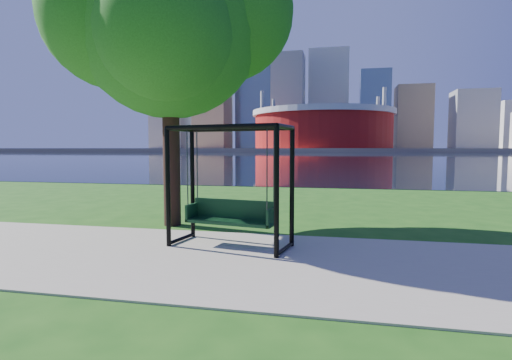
% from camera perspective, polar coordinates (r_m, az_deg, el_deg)
% --- Properties ---
extents(ground, '(900.00, 900.00, 0.00)m').
position_cam_1_polar(ground, '(7.12, 0.27, -10.52)').
color(ground, '#1E5114').
rests_on(ground, ground).
extents(path, '(120.00, 4.00, 0.03)m').
position_cam_1_polar(path, '(6.64, -0.64, -11.49)').
color(path, '#9E937F').
rests_on(path, ground).
extents(river, '(900.00, 180.00, 0.02)m').
position_cam_1_polar(river, '(108.75, 11.41, 3.47)').
color(river, black).
rests_on(river, ground).
extents(far_bank, '(900.00, 228.00, 2.00)m').
position_cam_1_polar(far_bank, '(312.73, 11.91, 4.27)').
color(far_bank, '#937F60').
rests_on(far_bank, ground).
extents(stadium, '(83.00, 83.00, 32.00)m').
position_cam_1_polar(stadium, '(242.31, 9.50, 7.39)').
color(stadium, maroon).
rests_on(stadium, far_bank).
extents(skyline, '(392.00, 66.00, 96.50)m').
position_cam_1_polar(skyline, '(327.94, 11.26, 10.40)').
color(skyline, gray).
rests_on(skyline, far_bank).
extents(swing, '(2.34, 1.32, 2.27)m').
position_cam_1_polar(swing, '(7.41, -3.65, -1.31)').
color(swing, black).
rests_on(swing, ground).
extents(park_tree, '(5.66, 5.11, 7.03)m').
position_cam_1_polar(park_tree, '(10.27, -12.43, 21.59)').
color(park_tree, black).
rests_on(park_tree, ground).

